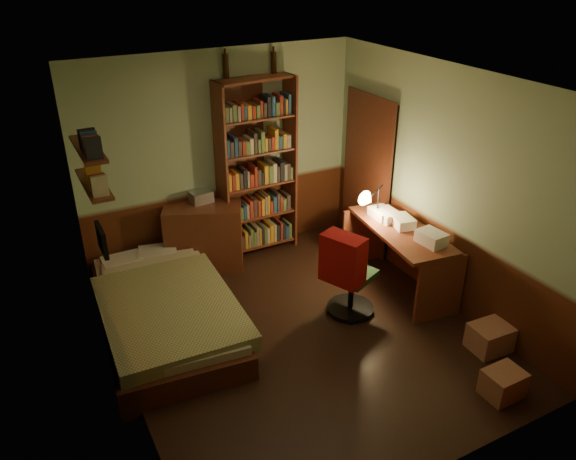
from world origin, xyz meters
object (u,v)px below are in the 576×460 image
bed (163,298)px  mini_stereo (201,197)px  desk (398,258)px  desk_lamp (379,191)px  office_chair (352,276)px  cardboard_box_b (490,338)px  dresser (204,237)px  bookshelf (257,169)px  cardboard_box_a (503,383)px

bed → mini_stereo: 1.50m
mini_stereo → desk: size_ratio=0.18×
desk_lamp → office_chair: desk_lamp is taller
bed → desk: size_ratio=1.59×
bed → office_chair: size_ratio=2.53×
office_chair → cardboard_box_b: size_ratio=2.38×
desk → desk_lamp: (-0.07, 0.38, 0.72)m
dresser → office_chair: 1.99m
bookshelf → office_chair: bearing=-87.2°
cardboard_box_b → office_chair: bearing=125.9°
dresser → mini_stereo: (0.04, 0.12, 0.48)m
bookshelf → desk: bookshelf is taller
dresser → cardboard_box_a: bearing=-41.7°
dresser → cardboard_box_a: 3.75m
mini_stereo → cardboard_box_b: 3.62m
desk → cardboard_box_a: (-0.26, -1.88, -0.26)m
mini_stereo → desk_lamp: desk_lamp is taller
mini_stereo → cardboard_box_a: size_ratio=0.75×
dresser → bed: bearing=-106.2°
bookshelf → desk_lamp: bookshelf is taller
dresser → cardboard_box_a: (1.55, -3.41, -0.28)m
dresser → mini_stereo: bearing=96.1°
office_chair → bed: bearing=136.4°
bed → cardboard_box_b: 3.35m
dresser → desk: (1.81, -1.52, -0.02)m
bookshelf → desk: size_ratio=1.55×
bed → bookshelf: size_ratio=1.02×
bed → desk_lamp: desk_lamp is taller
desk → desk_lamp: size_ratio=2.24×
mini_stereo → office_chair: mini_stereo is taller
dresser → bookshelf: (0.78, 0.08, 0.72)m
mini_stereo → cardboard_box_a: 3.91m
bed → mini_stereo: mini_stereo is taller
desk → office_chair: office_chair is taller
bed → desk: desk is taller
cardboard_box_a → cardboard_box_b: (0.38, 0.53, 0.01)m
dresser → desk_lamp: (1.74, -1.15, 0.69)m
bed → cardboard_box_b: bed is taller
bed → office_chair: bearing=-14.9°
bookshelf → mini_stereo: bearing=170.4°
cardboard_box_b → desk: bearing=95.1°
mini_stereo → desk_lamp: size_ratio=0.40×
bed → cardboard_box_a: (2.37, -2.43, -0.21)m
bookshelf → desk_lamp: size_ratio=3.47×
desk → office_chair: (-0.75, -0.15, 0.07)m
mini_stereo → cardboard_box_b: size_ratio=0.67×
dresser → desk: dresser is taller
bookshelf → cardboard_box_b: 3.33m
dresser → cardboard_box_b: bearing=-32.3°
dresser → desk_lamp: bearing=-9.6°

